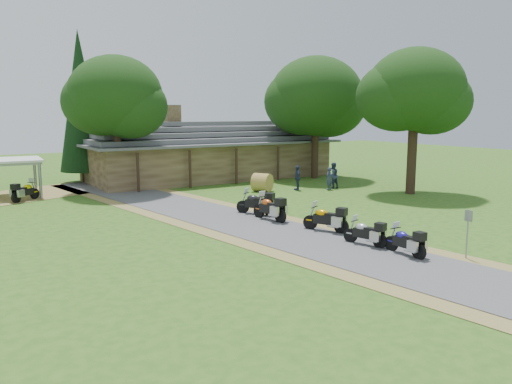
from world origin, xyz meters
TOP-DOWN VIEW (x-y plane):
  - ground at (0.00, 0.00)m, footprint 120.00×120.00m
  - driveway at (-0.50, 4.00)m, footprint 51.95×51.95m
  - lodge at (6.00, 24.00)m, footprint 21.40×9.40m
  - motorcycle_row_a at (1.46, -1.34)m, footprint 0.65×1.81m
  - motorcycle_row_b at (1.20, 0.57)m, footprint 1.03×1.88m
  - motorcycle_row_c at (1.42, 3.38)m, footprint 1.45×2.12m
  - motorcycle_row_d at (0.59, 6.87)m, footprint 0.97×2.19m
  - motorcycle_row_e at (0.82, 8.52)m, footprint 1.67×2.13m
  - motorcycle_carport_a at (-9.24, 20.07)m, footprint 1.96×1.76m
  - person_a at (10.11, 13.22)m, footprint 0.67×0.59m
  - person_b at (10.85, 13.62)m, footprint 0.65×0.48m
  - person_c at (8.08, 14.33)m, footprint 0.63×0.72m
  - hay_bale at (5.56, 15.15)m, footprint 1.73×1.69m
  - sign_post at (3.11, -2.92)m, footprint 0.35×0.06m
  - oak_lodge_left at (-3.00, 20.69)m, footprint 6.53×6.53m
  - oak_lodge_right at (13.48, 18.98)m, footprint 7.83×7.83m
  - oak_driveway at (13.76, 8.85)m, footprint 6.59×6.59m
  - cedar_near at (-3.90, 26.71)m, footprint 3.64×3.64m

SIDE VIEW (x-z plane):
  - ground at x=0.00m, z-range 0.00..0.00m
  - driveway at x=-0.50m, z-range 0.00..0.00m
  - motorcycle_row_b at x=1.20m, z-range 0.00..1.23m
  - motorcycle_row_a at x=1.46m, z-range 0.00..1.23m
  - hay_bale at x=5.56m, z-range 0.00..1.31m
  - motorcycle_carport_a at x=-9.24m, z-range 0.00..1.36m
  - motorcycle_row_c at x=1.42m, z-range 0.00..1.39m
  - motorcycle_row_e at x=0.82m, z-range 0.00..1.43m
  - motorcycle_row_d at x=0.59m, z-range 0.00..1.45m
  - sign_post at x=3.11m, z-range 0.00..1.92m
  - person_a at x=10.11m, z-range 0.00..1.93m
  - person_c at x=8.08m, z-range 0.00..2.11m
  - person_b at x=10.85m, z-range 0.00..2.25m
  - lodge at x=6.00m, z-range 0.00..4.90m
  - oak_lodge_left at x=-3.00m, z-range 0.00..10.87m
  - oak_lodge_right at x=13.48m, z-range 0.00..11.20m
  - oak_driveway at x=13.76m, z-range 0.00..11.48m
  - cedar_near at x=-3.90m, z-range 0.00..11.96m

